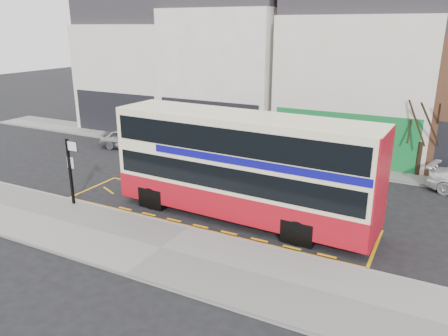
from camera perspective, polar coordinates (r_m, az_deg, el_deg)
The scene contains 14 objects.
ground at distance 18.29m, azimuth -4.01°, elevation -7.65°, with size 120.00×120.00×0.00m, color black.
pavement at distance 16.56m, azimuth -8.21°, elevation -10.44°, with size 40.00×4.00×0.15m, color gray.
kerb at distance 17.97m, azimuth -4.64°, elevation -7.89°, with size 40.00×0.15×0.15m, color gray.
far_pavement at distance 27.61m, azimuth 7.91°, elevation 1.41°, with size 50.00×3.00×0.15m, color gray.
road_markings at distance 19.54m, azimuth -1.56°, elevation -5.84°, with size 14.00×3.40×0.01m, color #E8A10C, non-canonical shape.
terrace_far_left at distance 36.63m, azimuth -10.24°, elevation 12.98°, with size 8.00×8.01×10.80m.
terrace_left at distance 32.38m, azimuth 1.37°, elevation 13.49°, with size 8.00×8.01×11.80m.
terrace_green_shop at distance 29.58m, azimuth 17.57°, elevation 11.75°, with size 9.00×8.01×11.30m.
double_decker_bus at distance 18.21m, azimuth 2.49°, elevation 0.32°, with size 11.41×3.08×4.52m.
bus_stop_post at distance 20.64m, azimuth -19.40°, elevation 0.31°, with size 0.76×0.13×3.07m.
car_silver at distance 30.11m, azimuth -12.34°, elevation 3.73°, with size 1.58×3.92×1.33m, color #A1A2A5.
car_grey at distance 26.69m, azimuth 2.94°, elevation 2.23°, with size 1.35×3.88×1.28m, color #383B3E.
street_tree_left at distance 37.21m, azimuth -17.79°, elevation 10.71°, with size 2.50×2.50×5.39m.
street_tree_right at distance 25.38m, azimuth 24.86°, elevation 6.83°, with size 2.51×2.51×5.42m.
Camera 1 is at (8.69, -13.99, 7.95)m, focal length 35.00 mm.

